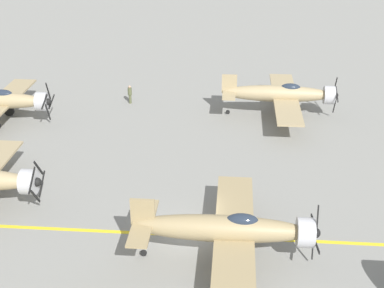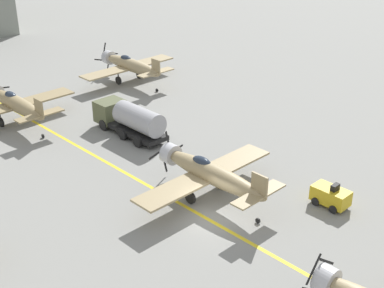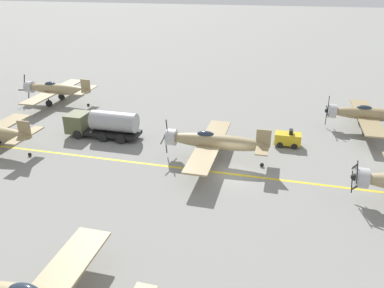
% 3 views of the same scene
% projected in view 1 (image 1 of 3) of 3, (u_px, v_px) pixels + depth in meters
% --- Properties ---
extents(ground_plane, '(400.00, 400.00, 0.00)m').
position_uv_depth(ground_plane, '(191.00, 235.00, 31.01)').
color(ground_plane, gray).
extents(taxiway_stripe, '(0.30, 160.00, 0.01)m').
position_uv_depth(taxiway_stripe, '(191.00, 235.00, 31.01)').
color(taxiway_stripe, yellow).
rests_on(taxiway_stripe, ground).
extents(airplane_mid_center, '(12.00, 9.98, 3.77)m').
position_uv_depth(airplane_mid_center, '(228.00, 229.00, 28.12)').
color(airplane_mid_center, '#9D885F').
rests_on(airplane_mid_center, ground).
extents(airplane_mid_left, '(12.00, 9.98, 3.66)m').
position_uv_depth(airplane_mid_left, '(281.00, 94.00, 45.97)').
color(airplane_mid_left, tan).
rests_on(airplane_mid_left, ground).
extents(ground_crew_walking, '(0.37, 0.37, 1.71)m').
position_uv_depth(ground_crew_walking, '(130.00, 94.00, 49.08)').
color(ground_crew_walking, '#515638').
rests_on(ground_crew_walking, ground).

